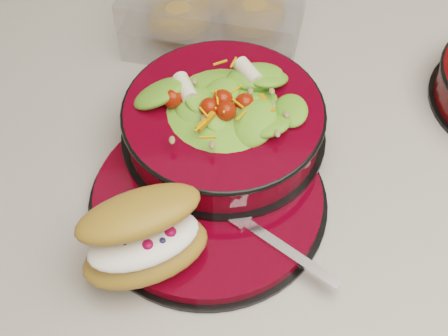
{
  "coord_description": "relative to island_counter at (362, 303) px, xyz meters",
  "views": [
    {
      "loc": [
        -0.28,
        -0.47,
        1.52
      ],
      "look_at": [
        -0.26,
        -0.04,
        0.94
      ],
      "focal_mm": 50.0,
      "sensor_mm": 36.0,
      "label": 1
    }
  ],
  "objects": [
    {
      "name": "island_counter",
      "position": [
        0.0,
        0.0,
        0.0
      ],
      "size": [
        1.24,
        0.74,
        0.9
      ],
      "color": "white",
      "rests_on": "ground"
    },
    {
      "name": "dinner_plate",
      "position": [
        -0.27,
        -0.06,
        0.46
      ],
      "size": [
        0.28,
        0.28,
        0.02
      ],
      "rotation": [
        0.0,
        0.0,
        -0.23
      ],
      "color": "black",
      "rests_on": "island_counter"
    },
    {
      "name": "salad_bowl",
      "position": [
        -0.25,
        0.03,
        0.5
      ],
      "size": [
        0.25,
        0.25,
        0.1
      ],
      "rotation": [
        0.0,
        0.0,
        -0.15
      ],
      "color": "black",
      "rests_on": "dinner_plate"
    },
    {
      "name": "croissant",
      "position": [
        -0.34,
        -0.14,
        0.51
      ],
      "size": [
        0.15,
        0.13,
        0.08
      ],
      "rotation": [
        0.0,
        0.0,
        0.34
      ],
      "color": "#AE7A35",
      "rests_on": "dinner_plate"
    },
    {
      "name": "fork",
      "position": [
        -0.21,
        -0.13,
        0.47
      ],
      "size": [
        0.13,
        0.12,
        0.0
      ],
      "rotation": [
        0.0,
        0.0,
        0.83
      ],
      "color": "silver",
      "rests_on": "dinner_plate"
    },
    {
      "name": "pastry_box",
      "position": [
        -0.25,
        0.24,
        0.49
      ],
      "size": [
        0.28,
        0.23,
        0.09
      ],
      "rotation": [
        0.0,
        0.0,
        -0.28
      ],
      "color": "white",
      "rests_on": "island_counter"
    }
  ]
}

